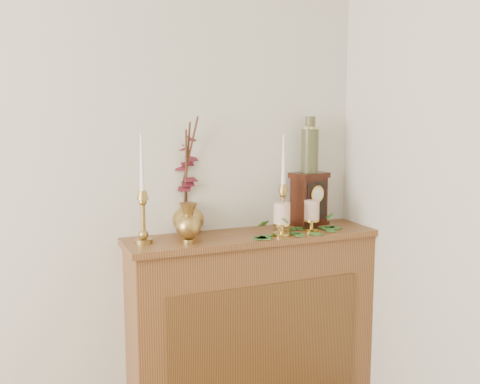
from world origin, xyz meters
name	(u,v)px	position (x,y,z in m)	size (l,w,h in m)	color
console_shelf	(253,331)	(1.40, 2.10, 0.44)	(1.24, 0.34, 0.93)	brown
candlestick_left	(143,208)	(0.87, 2.10, 1.09)	(0.08, 0.08, 0.49)	#A38A41
candlestick_center	(283,200)	(1.56, 2.10, 1.08)	(0.08, 0.08, 0.47)	#A38A41
bud_vase	(188,224)	(1.05, 2.03, 1.02)	(0.11, 0.11, 0.18)	#A38A41
ginger_jar	(186,181)	(1.11, 2.24, 1.18)	(0.23, 0.24, 0.56)	#A38A41
pillar_candle_left	(282,217)	(1.50, 2.00, 1.02)	(0.09, 0.09, 0.17)	gold
pillar_candle_right	(312,214)	(1.69, 2.05, 1.01)	(0.08, 0.08, 0.16)	gold
ivy_garland	(297,230)	(1.60, 2.03, 0.94)	(0.54, 0.20, 0.09)	#2F6325
mantel_clock	(309,199)	(1.75, 2.18, 1.06)	(0.21, 0.17, 0.27)	black
ceramic_vase	(310,148)	(1.75, 2.18, 1.33)	(0.09, 0.09, 0.28)	#172E24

